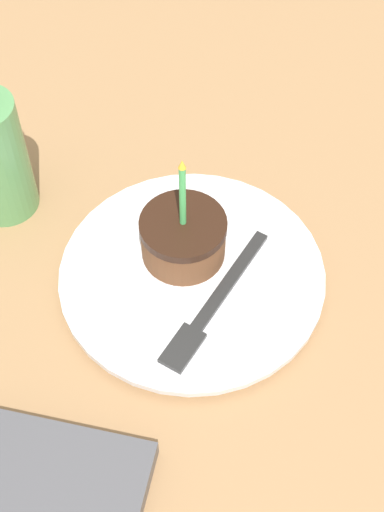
# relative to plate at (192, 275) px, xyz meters

# --- Properties ---
(ground_plane) EXTENTS (2.40, 2.40, 0.04)m
(ground_plane) POSITION_rel_plate_xyz_m (-0.01, -0.03, -0.03)
(ground_plane) COLOR #9E754C
(ground_plane) RESTS_ON ground
(plate) EXTENTS (0.26, 0.26, 0.02)m
(plate) POSITION_rel_plate_xyz_m (0.00, 0.00, 0.00)
(plate) COLOR silver
(plate) RESTS_ON ground_plane
(cake_slice) EXTENTS (0.08, 0.08, 0.13)m
(cake_slice) POSITION_rel_plate_xyz_m (0.02, 0.01, 0.03)
(cake_slice) COLOR brown
(cake_slice) RESTS_ON plate
(fork) EXTENTS (0.17, 0.07, 0.00)m
(fork) POSITION_rel_plate_xyz_m (-0.04, -0.03, 0.01)
(fork) COLOR #262626
(fork) RESTS_ON plate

